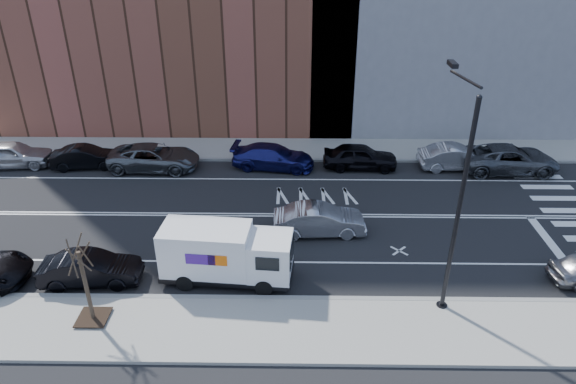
{
  "coord_description": "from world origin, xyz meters",
  "views": [
    {
      "loc": [
        0.93,
        -23.84,
        14.15
      ],
      "look_at": [
        0.59,
        0.03,
        1.4
      ],
      "focal_mm": 32.0,
      "sensor_mm": 36.0,
      "label": 1
    }
  ],
  "objects_px": {
    "far_parked_a": "(12,154)",
    "driving_sedan": "(319,220)",
    "fedex_van": "(225,254)",
    "far_parked_b": "(86,157)"
  },
  "relations": [
    {
      "from": "fedex_van",
      "to": "far_parked_a",
      "type": "bearing_deg",
      "value": 147.54
    },
    {
      "from": "far_parked_b",
      "to": "driving_sedan",
      "type": "distance_m",
      "value": 16.45
    },
    {
      "from": "fedex_van",
      "to": "driving_sedan",
      "type": "distance_m",
      "value": 5.76
    },
    {
      "from": "far_parked_a",
      "to": "far_parked_b",
      "type": "distance_m",
      "value": 4.77
    },
    {
      "from": "fedex_van",
      "to": "far_parked_b",
      "type": "xyz_separation_m",
      "value": [
        -10.37,
        11.46,
        -0.66
      ]
    },
    {
      "from": "fedex_van",
      "to": "driving_sedan",
      "type": "height_order",
      "value": "fedex_van"
    },
    {
      "from": "fedex_van",
      "to": "far_parked_a",
      "type": "xyz_separation_m",
      "value": [
        -15.13,
        11.58,
        -0.54
      ]
    },
    {
      "from": "fedex_van",
      "to": "driving_sedan",
      "type": "xyz_separation_m",
      "value": [
        4.23,
        3.87,
        -0.61
      ]
    },
    {
      "from": "far_parked_a",
      "to": "driving_sedan",
      "type": "bearing_deg",
      "value": -117.06
    },
    {
      "from": "fedex_van",
      "to": "far_parked_b",
      "type": "relative_size",
      "value": 1.36
    }
  ]
}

